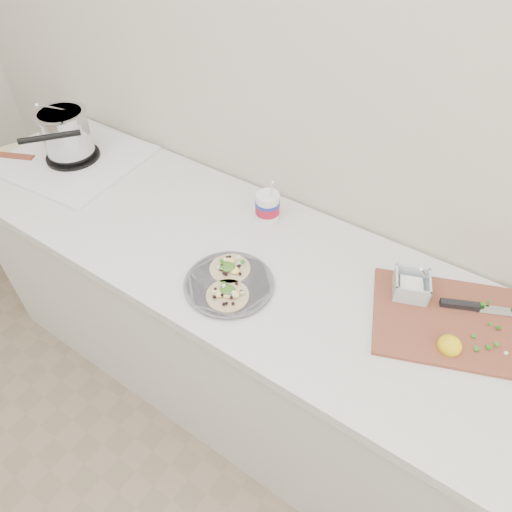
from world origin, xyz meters
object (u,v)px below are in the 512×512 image
Objects in this scene: cutboard at (454,316)px; bacon_plate at (17,158)px; taco_plate at (229,282)px; tub at (268,204)px; stove at (69,142)px.

cutboard is 1.73m from bacon_plate.
cutboard reaches higher than taco_plate.
tub is at bearing 103.18° from taco_plate.
taco_plate is at bearing -16.70° from stove.
tub is 1.08m from bacon_plate.
taco_plate is (0.93, -0.19, -0.07)m from stove.
tub is at bearing 151.60° from cutboard.
stove is 2.06× the size of taco_plate.
taco_plate is at bearing -3.28° from bacon_plate.
taco_plate is 0.34m from tub.
stove is 0.86m from tub.
cutboard is (1.52, 0.06, -0.07)m from stove.
cutboard reaches higher than bacon_plate.
stove is 0.95m from taco_plate.
bacon_plate is (-1.05, -0.27, -0.06)m from tub.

